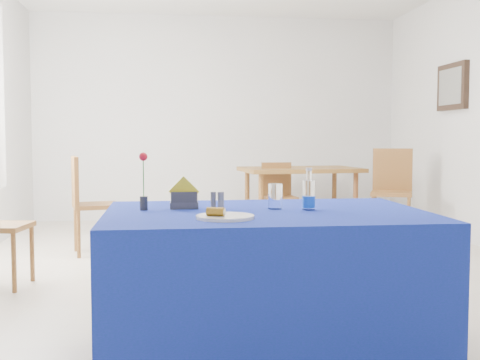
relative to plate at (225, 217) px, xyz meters
name	(u,v)px	position (x,y,z in m)	size (l,w,h in m)	color
floor	(256,275)	(0.46, 2.13, -0.77)	(7.00, 7.00, 0.00)	beige
room_shell	(256,61)	(0.46, 2.13, 0.98)	(7.00, 7.00, 7.00)	silver
picture_frame	(453,87)	(2.93, 3.73, 0.93)	(0.06, 0.64, 0.52)	black
picture_art	(450,87)	(2.91, 3.73, 0.93)	(0.02, 0.52, 0.40)	#998C66
plate	(225,217)	(0.00, 0.00, 0.00)	(0.27, 0.27, 0.01)	silver
drinking_glass	(275,196)	(0.30, 0.35, 0.06)	(0.07, 0.07, 0.13)	white
salt_shaker	(221,200)	(0.02, 0.41, 0.04)	(0.03, 0.03, 0.09)	slate
pepper_shaker	(213,200)	(-0.02, 0.42, 0.04)	(0.03, 0.03, 0.09)	#5D5D62
blue_table	(266,285)	(0.23, 0.26, -0.39)	(1.60, 1.10, 0.76)	navy
water_bottle	(309,196)	(0.46, 0.28, 0.06)	(0.07, 0.07, 0.21)	white
napkin_holder	(184,199)	(-0.17, 0.40, 0.04)	(0.16, 0.06, 0.17)	#3B3C41
rose_vase	(144,184)	(-0.38, 0.37, 0.13)	(0.04, 0.04, 0.29)	#242429
oak_table	(300,174)	(1.42, 4.69, -0.09)	(1.52, 1.06, 0.76)	olive
chair_bg_left	(278,192)	(1.09, 4.42, -0.29)	(0.40, 0.40, 0.83)	brown
chair_bg_right	(392,185)	(2.32, 3.92, -0.19)	(0.59, 0.59, 1.01)	brown
chair_win_b	(87,198)	(-1.02, 3.22, -0.22)	(0.50, 0.50, 0.95)	brown
banana_pieces	(216,212)	(-0.04, -0.02, 0.03)	(0.09, 0.07, 0.04)	gold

